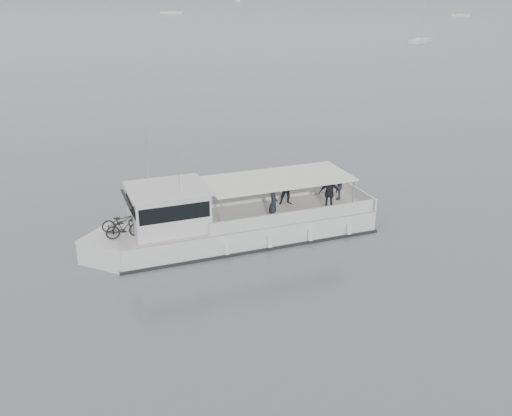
{
  "coord_description": "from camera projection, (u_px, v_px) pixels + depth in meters",
  "views": [
    {
      "loc": [
        -4.15,
        -29.03,
        11.97
      ],
      "look_at": [
        -4.32,
        -3.38,
        1.6
      ],
      "focal_mm": 40.0,
      "sensor_mm": 36.0,
      "label": 1
    }
  ],
  "objects": [
    {
      "name": "tour_boat",
      "position": [
        221.0,
        223.0,
        27.49
      ],
      "size": [
        14.13,
        7.89,
        6.06
      ],
      "rotation": [
        0.0,
        0.0,
        0.37
      ],
      "color": "silver",
      "rests_on": "ground"
    },
    {
      "name": "moored_fleet",
      "position": [
        278.0,
        15.0,
        193.49
      ],
      "size": [
        357.75,
        353.58,
        9.82
      ],
      "color": "silver",
      "rests_on": "ground"
    },
    {
      "name": "ground",
      "position": [
        335.0,
        212.0,
        31.37
      ],
      "size": [
        1400.0,
        1400.0,
        0.0
      ],
      "primitive_type": "plane",
      "color": "slate",
      "rests_on": "ground"
    }
  ]
}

